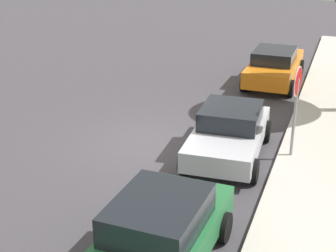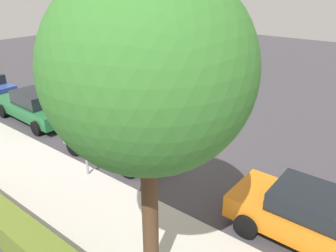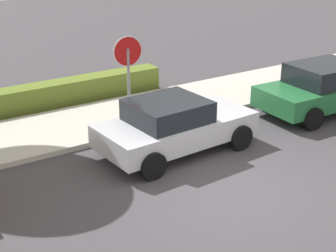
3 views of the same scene
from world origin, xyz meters
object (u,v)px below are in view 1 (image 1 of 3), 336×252
(parked_car_green, at_px, (155,240))
(parked_car_orange, at_px, (274,66))
(parked_car_silver, at_px, (229,132))
(stop_sign, at_px, (297,97))

(parked_car_green, xyz_separation_m, parked_car_orange, (-12.57, 0.19, -0.02))
(parked_car_silver, relative_size, parked_car_green, 0.86)
(stop_sign, xyz_separation_m, parked_car_green, (5.79, -1.75, -1.08))
(parked_car_silver, bearing_deg, parked_car_green, -0.75)
(stop_sign, xyz_separation_m, parked_car_silver, (0.31, -1.68, -1.12))
(parked_car_silver, bearing_deg, parked_car_orange, 179.04)
(parked_car_orange, bearing_deg, stop_sign, 12.96)
(stop_sign, distance_m, parked_car_green, 6.14)
(stop_sign, bearing_deg, parked_car_green, -16.83)
(parked_car_silver, xyz_separation_m, parked_car_green, (5.48, -0.07, 0.04))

